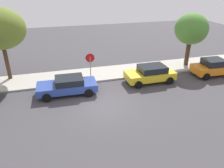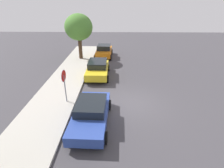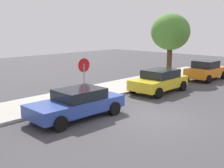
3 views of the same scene
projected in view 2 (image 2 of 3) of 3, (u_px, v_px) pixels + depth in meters
The scene contains 7 objects.
ground_plane at pixel (132, 103), 12.06m from camera, with size 60.00×60.00×0.00m, color #423F44.
sidewalk_curb at pixel (53, 102), 12.14m from camera, with size 32.00×3.19×0.14m, color #B2ADA3.
stop_sign at pixel (64, 81), 11.40m from camera, with size 0.82×0.08×2.44m.
parked_car_blue at pixel (91, 113), 9.86m from camera, with size 4.50×2.19×1.32m.
parked_car_yellow at pixel (98, 68), 16.11m from camera, with size 4.13×2.10×1.43m.
parked_car_orange at pixel (104, 51), 21.63m from camera, with size 3.88×2.07×1.53m.
street_tree_near_corner at pixel (79, 28), 19.52m from camera, with size 3.12×3.12×5.18m.
Camera 2 is at (-10.33, 1.16, 6.42)m, focal length 28.00 mm.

